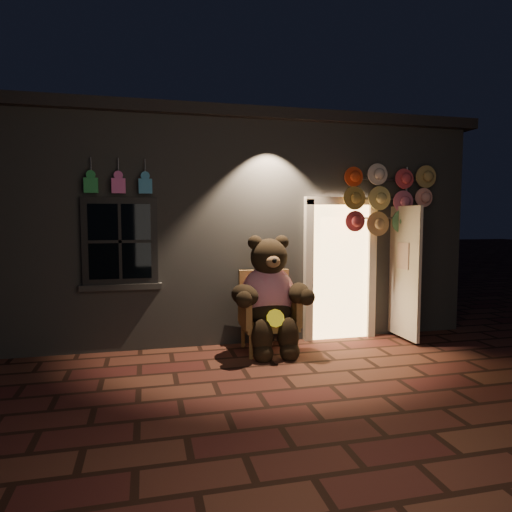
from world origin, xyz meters
name	(u,v)px	position (x,y,z in m)	size (l,w,h in m)	color
ground	(284,376)	(0.00, 0.00, 0.00)	(60.00, 60.00, 0.00)	#582F21
shop_building	(226,225)	(0.00, 3.99, 1.74)	(7.30, 5.95, 3.51)	slate
wicker_armchair	(267,311)	(0.10, 1.11, 0.56)	(0.79, 0.71, 1.12)	olive
teddy_bear	(270,296)	(0.09, 0.96, 0.79)	(1.21, 0.94, 1.66)	#C31442
hat_rack	(388,199)	(2.05, 1.28, 2.17)	(1.51, 0.22, 2.68)	#59595E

